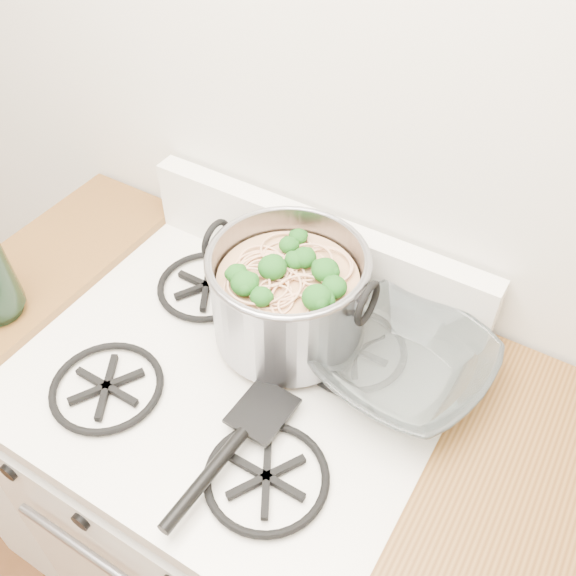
{
  "coord_description": "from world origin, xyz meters",
  "views": [
    {
      "loc": [
        0.46,
        0.7,
        1.85
      ],
      "look_at": [
        0.04,
        1.39,
        1.04
      ],
      "focal_mm": 40.0,
      "sensor_mm": 36.0,
      "label": 1
    }
  ],
  "objects_px": {
    "gas_range": "(244,494)",
    "stock_pot": "(288,296)",
    "spatula": "(263,408)",
    "glass_bowl": "(401,370)"
  },
  "relations": [
    {
      "from": "gas_range",
      "to": "stock_pot",
      "type": "bearing_deg",
      "value": 72.25
    },
    {
      "from": "gas_range",
      "to": "spatula",
      "type": "bearing_deg",
      "value": -27.06
    },
    {
      "from": "stock_pot",
      "to": "glass_bowl",
      "type": "relative_size",
      "value": 2.65
    },
    {
      "from": "gas_range",
      "to": "glass_bowl",
      "type": "bearing_deg",
      "value": 27.6
    },
    {
      "from": "gas_range",
      "to": "glass_bowl",
      "type": "distance_m",
      "value": 0.59
    },
    {
      "from": "spatula",
      "to": "glass_bowl",
      "type": "bearing_deg",
      "value": 51.28
    },
    {
      "from": "gas_range",
      "to": "glass_bowl",
      "type": "relative_size",
      "value": 7.66
    },
    {
      "from": "gas_range",
      "to": "spatula",
      "type": "height_order",
      "value": "spatula"
    },
    {
      "from": "spatula",
      "to": "glass_bowl",
      "type": "height_order",
      "value": "glass_bowl"
    },
    {
      "from": "gas_range",
      "to": "glass_bowl",
      "type": "xyz_separation_m",
      "value": [
        0.27,
        0.14,
        0.5
      ]
    }
  ]
}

